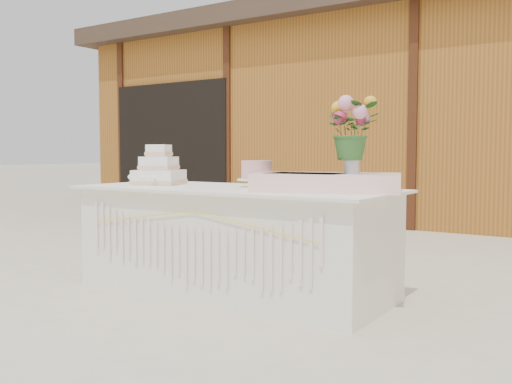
% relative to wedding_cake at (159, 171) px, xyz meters
% --- Properties ---
extents(ground, '(80.00, 80.00, 0.00)m').
position_rel_wedding_cake_xyz_m(ground, '(0.72, 0.01, -0.88)').
color(ground, beige).
rests_on(ground, ground).
extents(barn, '(12.60, 4.60, 3.30)m').
position_rel_wedding_cake_xyz_m(barn, '(0.71, 6.01, 0.80)').
color(barn, '#92591E').
rests_on(barn, ground).
extents(cake_table, '(2.40, 1.00, 0.77)m').
position_rel_wedding_cake_xyz_m(cake_table, '(0.72, 0.01, -0.49)').
color(cake_table, white).
rests_on(cake_table, ground).
extents(wedding_cake, '(0.45, 0.45, 0.32)m').
position_rel_wedding_cake_xyz_m(wedding_cake, '(0.00, 0.00, 0.00)').
color(wedding_cake, white).
rests_on(wedding_cake, cake_table).
extents(pink_cake_stand, '(0.28, 0.28, 0.20)m').
position_rel_wedding_cake_xyz_m(pink_cake_stand, '(0.94, -0.01, 0.00)').
color(pink_cake_stand, white).
rests_on(pink_cake_stand, cake_table).
extents(satin_runner, '(1.06, 0.82, 0.12)m').
position_rel_wedding_cake_xyz_m(satin_runner, '(1.47, 0.03, -0.05)').
color(satin_runner, '#FBD2C9').
rests_on(satin_runner, cake_table).
extents(flower_vase, '(0.10, 0.10, 0.14)m').
position_rel_wedding_cake_xyz_m(flower_vase, '(1.64, 0.03, 0.08)').
color(flower_vase, silver).
rests_on(flower_vase, satin_runner).
extents(bouquet, '(0.43, 0.42, 0.37)m').
position_rel_wedding_cake_xyz_m(bouquet, '(1.64, 0.03, 0.33)').
color(bouquet, '#2B5923').
rests_on(bouquet, flower_vase).
extents(loose_flowers, '(0.19, 0.39, 0.02)m').
position_rel_wedding_cake_xyz_m(loose_flowers, '(-0.34, 0.14, -0.10)').
color(loose_flowers, pink).
rests_on(loose_flowers, cake_table).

